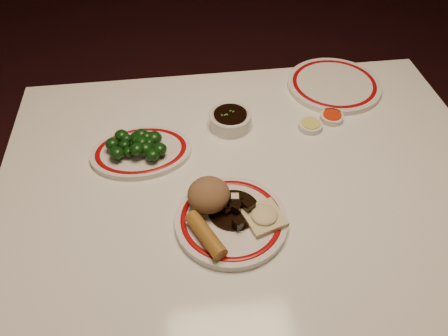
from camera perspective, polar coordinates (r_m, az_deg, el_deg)
ground at (r=1.67m, az=2.27°, el=-19.07°), size 7.00×7.00×0.00m
dining_table at (r=1.11m, az=3.24°, el=-4.43°), size 1.20×0.90×0.75m
main_plate at (r=0.95m, az=0.96°, el=-6.84°), size 0.27×0.27×0.02m
rice_mound at (r=0.94m, az=-2.01°, el=-3.51°), size 0.09×0.09×0.07m
spring_roll at (r=0.90m, az=-2.39°, el=-8.72°), size 0.08×0.12×0.03m
fried_wonton at (r=0.93m, az=5.26°, el=-6.32°), size 0.10×0.10×0.02m
stirfry_heap at (r=0.95m, az=1.55°, el=-5.22°), size 0.11×0.12×0.03m
broccoli_plate at (r=1.11m, az=-10.75°, el=2.09°), size 0.26×0.23×0.02m
broccoli_pile at (r=1.09m, az=-11.19°, el=3.07°), size 0.15×0.11×0.05m
soy_bowl at (r=1.17m, az=0.83°, el=6.27°), size 0.11×0.11×0.04m
sweet_sour_dish at (r=1.23m, az=13.89°, el=6.47°), size 0.06×0.06×0.02m
mustard_dish at (r=1.19m, az=11.23°, el=5.45°), size 0.06×0.06×0.02m
far_plate at (r=1.36m, az=14.17°, el=10.51°), size 0.29×0.29×0.02m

